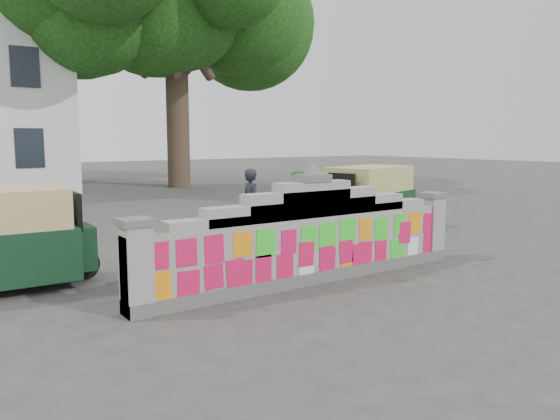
{
  "coord_description": "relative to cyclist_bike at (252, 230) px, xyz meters",
  "views": [
    {
      "loc": [
        -5.59,
        -6.95,
        2.38
      ],
      "look_at": [
        0.06,
        1.0,
        1.1
      ],
      "focal_mm": 35.0,
      "sensor_mm": 36.0,
      "label": 1
    }
  ],
  "objects": [
    {
      "name": "cyclist_bike",
      "position": [
        0.0,
        0.0,
        0.0
      ],
      "size": [
        1.72,
        0.72,
        0.88
      ],
      "primitive_type": "imported",
      "rotation": [
        0.0,
        0.0,
        1.49
      ],
      "color": "black",
      "rests_on": "ground"
    },
    {
      "name": "rickshaw_right",
      "position": [
        3.85,
        0.43,
        0.42
      ],
      "size": [
        3.09,
        2.01,
        1.66
      ],
      "rotation": [
        0.0,
        0.0,
        3.41
      ],
      "color": "black",
      "rests_on": "ground"
    },
    {
      "name": "parapet_wall",
      "position": [
        -0.6,
        -2.81,
        0.31
      ],
      "size": [
        6.48,
        0.44,
        2.01
      ],
      "color": "#4C4C49",
      "rests_on": "ground"
    },
    {
      "name": "shade_tree",
      "position": [
        5.4,
        15.2,
        8.5
      ],
      "size": [
        12.0,
        10.0,
        12.0
      ],
      "color": "#38281E",
      "rests_on": "ground"
    },
    {
      "name": "ground",
      "position": [
        -0.6,
        -2.8,
        -0.44
      ],
      "size": [
        100.0,
        100.0,
        0.0
      ],
      "primitive_type": "plane",
      "color": "#383533",
      "rests_on": "ground"
    },
    {
      "name": "cyclist_rider",
      "position": [
        0.0,
        0.0,
        0.31
      ],
      "size": [
        0.4,
        0.57,
        1.5
      ],
      "primitive_type": "imported",
      "rotation": [
        0.0,
        0.0,
        1.49
      ],
      "color": "black",
      "rests_on": "ground"
    },
    {
      "name": "pedestrian",
      "position": [
        1.58,
        0.39,
        0.37
      ],
      "size": [
        0.74,
        0.88,
        1.63
      ],
      "primitive_type": "imported",
      "rotation": [
        0.0,
        0.0,
        -1.41
      ],
      "color": "green",
      "rests_on": "ground"
    }
  ]
}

